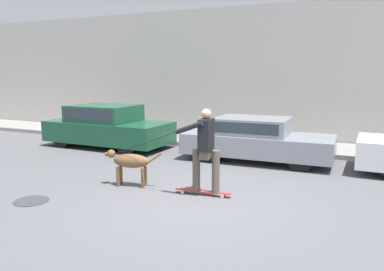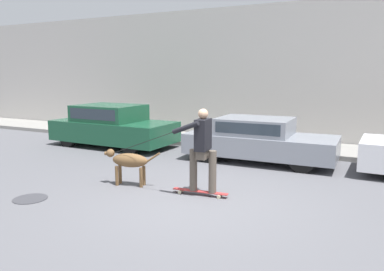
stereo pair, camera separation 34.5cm
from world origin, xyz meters
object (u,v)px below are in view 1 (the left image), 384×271
(parked_car_0, at_px, (108,127))
(dog, at_px, (130,162))
(skateboarder, at_px, (205,147))
(parked_car_1, at_px, (256,140))

(parked_car_0, relative_size, dog, 3.30)
(dog, relative_size, skateboarder, 0.47)
(parked_car_1, xyz_separation_m, dog, (-1.84, -3.43, -0.06))
(parked_car_1, height_order, dog, parked_car_1)
(parked_car_1, distance_m, skateboarder, 3.38)
(parked_car_1, bearing_deg, parked_car_0, 179.06)
(parked_car_0, distance_m, dog, 4.65)
(parked_car_1, relative_size, skateboarder, 1.53)
(parked_car_1, relative_size, dog, 3.23)
(parked_car_0, bearing_deg, skateboarder, -33.54)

